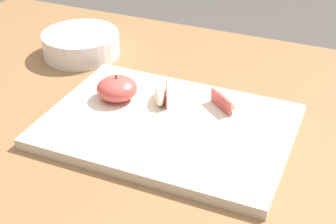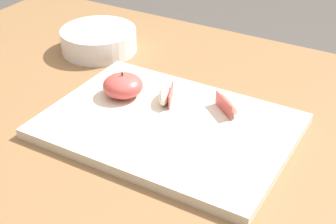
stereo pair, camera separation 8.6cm
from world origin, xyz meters
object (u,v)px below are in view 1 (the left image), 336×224
(apple_half_skin_up, at_px, (117,88))
(cutting_board, at_px, (168,126))
(apple_wedge_left, at_px, (225,100))
(ceramic_fruit_bowl, at_px, (81,43))
(apple_wedge_middle, at_px, (161,95))

(apple_half_skin_up, bearing_deg, cutting_board, -17.13)
(apple_wedge_left, distance_m, ceramic_fruit_bowl, 0.40)
(apple_wedge_middle, bearing_deg, apple_wedge_left, 13.57)
(cutting_board, relative_size, apple_wedge_left, 6.68)
(apple_wedge_middle, height_order, ceramic_fruit_bowl, ceramic_fruit_bowl)
(apple_wedge_left, height_order, ceramic_fruit_bowl, ceramic_fruit_bowl)
(apple_half_skin_up, bearing_deg, apple_wedge_left, 14.10)
(cutting_board, relative_size, apple_half_skin_up, 5.57)
(ceramic_fruit_bowl, bearing_deg, apple_wedge_middle, -29.20)
(cutting_board, relative_size, ceramic_fruit_bowl, 2.47)
(apple_half_skin_up, distance_m, apple_wedge_left, 0.20)
(apple_half_skin_up, relative_size, ceramic_fruit_bowl, 0.44)
(apple_wedge_left, bearing_deg, cutting_board, -131.69)
(cutting_board, xyz_separation_m, apple_half_skin_up, (-0.12, 0.04, 0.03))
(ceramic_fruit_bowl, bearing_deg, apple_half_skin_up, -42.60)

